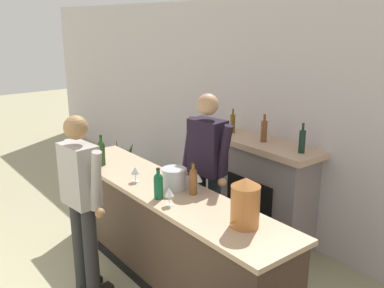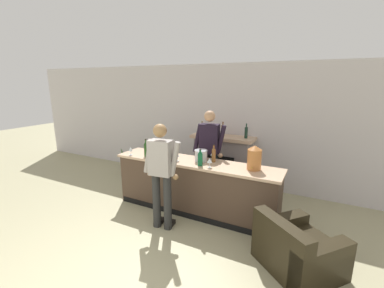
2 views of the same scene
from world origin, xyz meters
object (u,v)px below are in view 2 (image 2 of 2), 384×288
object	(u,v)px
copper_dispenser	(254,158)
ice_bucket_steel	(201,156)
wine_bottle_rose_blush	(200,158)
wine_glass_front_left	(210,161)
potted_plant_corner	(129,165)
fireplace_stone	(222,161)
wine_glass_back_row	(213,154)
wine_bottle_merlot_tall	(146,149)
wine_glass_front_right	(177,155)
person_customer	(161,172)
wine_glass_mid_counter	(131,149)
person_bartender	(209,153)
armchair_black	(295,251)
wine_bottle_riesling_slim	(214,154)

from	to	relation	value
copper_dispenser	ice_bucket_steel	distance (m)	0.95
wine_bottle_rose_blush	wine_glass_front_left	bearing A→B (deg)	-3.22
potted_plant_corner	ice_bucket_steel	world-z (taller)	ice_bucket_steel
fireplace_stone	wine_glass_back_row	world-z (taller)	fireplace_stone
fireplace_stone	wine_bottle_merlot_tall	xyz separation A→B (m)	(-0.95, -1.56, 0.53)
fireplace_stone	wine_glass_back_row	xyz separation A→B (m)	(0.25, -1.18, 0.49)
fireplace_stone	wine_glass_front_right	distance (m)	1.63
person_customer	wine_bottle_rose_blush	world-z (taller)	person_customer
person_customer	wine_glass_back_row	size ratio (longest dim) A/B	11.00
wine_glass_front_left	wine_glass_mid_counter	size ratio (longest dim) A/B	1.01
copper_dispenser	wine_glass_front_right	world-z (taller)	copper_dispenser
fireplace_stone	person_customer	world-z (taller)	person_customer
person_bartender	wine_bottle_rose_blush	world-z (taller)	person_bartender
ice_bucket_steel	wine_glass_back_row	xyz separation A→B (m)	(0.16, 0.16, 0.01)
copper_dispenser	wine_bottle_rose_blush	bearing A→B (deg)	-165.11
person_bartender	copper_dispenser	xyz separation A→B (m)	(0.98, -0.45, 0.16)
wine_glass_back_row	wine_glass_front_left	bearing A→B (deg)	-73.90
wine_bottle_rose_blush	wine_glass_front_right	size ratio (longest dim) A/B	1.85
armchair_black	copper_dispenser	distance (m)	1.45
fireplace_stone	ice_bucket_steel	bearing A→B (deg)	-85.95
ice_bucket_steel	wine_glass_front_left	xyz separation A→B (m)	(0.28, -0.25, 0.02)
armchair_black	wine_bottle_merlot_tall	size ratio (longest dim) A/B	3.58
wine_glass_front_right	wine_bottle_rose_blush	bearing A→B (deg)	-5.89
armchair_black	ice_bucket_steel	distance (m)	2.08
copper_dispenser	fireplace_stone	bearing A→B (deg)	127.60
wine_glass_front_left	armchair_black	bearing A→B (deg)	-21.52
wine_bottle_rose_blush	wine_glass_back_row	bearing A→B (deg)	81.75
copper_dispenser	wine_glass_mid_counter	distance (m)	2.33
armchair_black	wine_glass_back_row	size ratio (longest dim) A/B	7.68
person_bartender	wine_glass_front_right	size ratio (longest dim) A/B	11.86
wine_bottle_riesling_slim	fireplace_stone	bearing A→B (deg)	103.64
fireplace_stone	person_customer	bearing A→B (deg)	-96.01
copper_dispenser	armchair_black	bearing A→B (deg)	-46.12
wine_bottle_rose_blush	wine_glass_mid_counter	distance (m)	1.47
person_customer	person_bartender	world-z (taller)	person_bartender
wine_glass_front_right	person_bartender	bearing A→B (deg)	60.80
person_bartender	ice_bucket_steel	distance (m)	0.44
person_customer	wine_glass_back_row	bearing A→B (deg)	63.37
person_customer	wine_glass_mid_counter	distance (m)	1.17
ice_bucket_steel	wine_bottle_merlot_tall	xyz separation A→B (m)	(-1.04, -0.22, 0.05)
wine_glass_front_right	wine_glass_mid_counter	size ratio (longest dim) A/B	0.96
fireplace_stone	wine_bottle_rose_blush	distance (m)	1.67
fireplace_stone	potted_plant_corner	xyz separation A→B (m)	(-2.41, -0.44, -0.34)
wine_bottle_merlot_tall	wine_glass_mid_counter	xyz separation A→B (m)	(-0.33, -0.06, -0.04)
fireplace_stone	wine_bottle_merlot_tall	bearing A→B (deg)	-121.24
potted_plant_corner	copper_dispenser	world-z (taller)	copper_dispenser
potted_plant_corner	wine_bottle_rose_blush	size ratio (longest dim) A/B	2.62
fireplace_stone	copper_dispenser	world-z (taller)	fireplace_stone
fireplace_stone	person_customer	xyz separation A→B (m)	(-0.22, -2.13, 0.36)
potted_plant_corner	wine_glass_mid_counter	xyz separation A→B (m)	(1.14, -1.18, 0.83)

